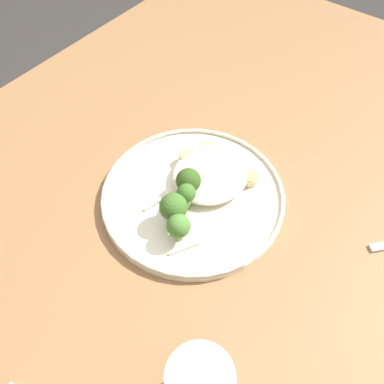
# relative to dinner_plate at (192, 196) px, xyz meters

# --- Properties ---
(ground) EXTENTS (6.00, 6.00, 0.00)m
(ground) POSITION_rel_dinner_plate_xyz_m (0.00, -0.02, -0.75)
(ground) COLOR #2D2B28
(wooden_dining_table) EXTENTS (1.40, 1.00, 0.74)m
(wooden_dining_table) POSITION_rel_dinner_plate_xyz_m (0.00, -0.02, -0.09)
(wooden_dining_table) COLOR brown
(wooden_dining_table) RESTS_ON ground
(dinner_plate) EXTENTS (0.29, 0.29, 0.02)m
(dinner_plate) POSITION_rel_dinner_plate_xyz_m (0.00, 0.00, 0.00)
(dinner_plate) COLOR beige
(dinner_plate) RESTS_ON wooden_dining_table
(noodle_bed) EXTENTS (0.13, 0.12, 0.03)m
(noodle_bed) POSITION_rel_dinner_plate_xyz_m (0.05, -0.00, 0.01)
(noodle_bed) COLOR beige
(noodle_bed) RESTS_ON dinner_plate
(seared_scallop_tiny_bay) EXTENTS (0.02, 0.02, 0.01)m
(seared_scallop_tiny_bay) POSITION_rel_dinner_plate_xyz_m (0.04, 0.00, 0.01)
(seared_scallop_tiny_bay) COLOR #E5C689
(seared_scallop_tiny_bay) RESTS_ON dinner_plate
(seared_scallop_front_small) EXTENTS (0.03, 0.03, 0.01)m
(seared_scallop_front_small) POSITION_rel_dinner_plate_xyz_m (0.05, -0.02, 0.01)
(seared_scallop_front_small) COLOR #DBB77A
(seared_scallop_front_small) RESTS_ON dinner_plate
(seared_scallop_center_golden) EXTENTS (0.02, 0.02, 0.01)m
(seared_scallop_center_golden) POSITION_rel_dinner_plate_xyz_m (0.09, 0.01, 0.01)
(seared_scallop_center_golden) COLOR beige
(seared_scallop_center_golden) RESTS_ON dinner_plate
(seared_scallop_right_edge) EXTENTS (0.03, 0.03, 0.02)m
(seared_scallop_right_edge) POSITION_rel_dinner_plate_xyz_m (0.06, 0.02, 0.01)
(seared_scallop_right_edge) COLOR #DBB77A
(seared_scallop_right_edge) RESTS_ON dinner_plate
(seared_scallop_tilted_round) EXTENTS (0.03, 0.03, 0.01)m
(seared_scallop_tilted_round) POSITION_rel_dinner_plate_xyz_m (0.08, -0.06, 0.01)
(seared_scallop_tilted_round) COLOR #E5C689
(seared_scallop_tilted_round) RESTS_ON dinner_plate
(seared_scallop_left_edge) EXTENTS (0.02, 0.02, 0.01)m
(seared_scallop_left_edge) POSITION_rel_dinner_plate_xyz_m (0.09, 0.04, 0.01)
(seared_scallop_left_edge) COLOR beige
(seared_scallop_left_edge) RESTS_ON dinner_plate
(seared_scallop_large_seared) EXTENTS (0.03, 0.03, 0.02)m
(seared_scallop_large_seared) POSITION_rel_dinner_plate_xyz_m (0.05, 0.05, 0.01)
(seared_scallop_large_seared) COLOR beige
(seared_scallop_large_seared) RESTS_ON dinner_plate
(broccoli_floret_beside_noodles) EXTENTS (0.03, 0.03, 0.05)m
(broccoli_floret_beside_noodles) POSITION_rel_dinner_plate_xyz_m (-0.07, -0.03, 0.03)
(broccoli_floret_beside_noodles) COLOR #89A356
(broccoli_floret_beside_noodles) RESTS_ON dinner_plate
(broccoli_floret_tall_stalk) EXTENTS (0.04, 0.04, 0.06)m
(broccoli_floret_tall_stalk) POSITION_rel_dinner_plate_xyz_m (-0.05, -0.01, 0.04)
(broccoli_floret_tall_stalk) COLOR #7A994C
(broccoli_floret_tall_stalk) RESTS_ON dinner_plate
(broccoli_floret_small_sprig) EXTENTS (0.04, 0.04, 0.05)m
(broccoli_floret_small_sprig) POSITION_rel_dinner_plate_xyz_m (0.00, 0.01, 0.03)
(broccoli_floret_small_sprig) COLOR #7A994C
(broccoli_floret_small_sprig) RESTS_ON dinner_plate
(broccoli_floret_near_rim) EXTENTS (0.03, 0.03, 0.05)m
(broccoli_floret_near_rim) POSITION_rel_dinner_plate_xyz_m (-0.02, -0.01, 0.03)
(broccoli_floret_near_rim) COLOR #7A994C
(broccoli_floret_near_rim) RESTS_ON dinner_plate
(onion_sliver_curled_piece) EXTENTS (0.05, 0.03, 0.00)m
(onion_sliver_curled_piece) POSITION_rel_dinner_plate_xyz_m (-0.08, -0.05, 0.01)
(onion_sliver_curled_piece) COLOR silver
(onion_sliver_curled_piece) RESTS_ON dinner_plate
(onion_sliver_pale_crescent) EXTENTS (0.05, 0.03, 0.00)m
(onion_sliver_pale_crescent) POSITION_rel_dinner_plate_xyz_m (-0.04, 0.01, 0.01)
(onion_sliver_pale_crescent) COLOR silver
(onion_sliver_pale_crescent) RESTS_ON dinner_plate
(onion_sliver_long_sliver) EXTENTS (0.05, 0.02, 0.00)m
(onion_sliver_long_sliver) POSITION_rel_dinner_plate_xyz_m (-0.04, 0.03, 0.01)
(onion_sliver_long_sliver) COLOR silver
(onion_sliver_long_sliver) RESTS_ON dinner_plate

